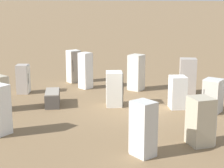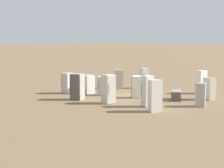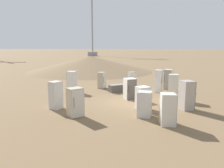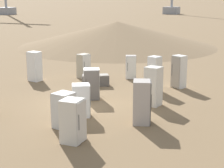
# 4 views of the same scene
# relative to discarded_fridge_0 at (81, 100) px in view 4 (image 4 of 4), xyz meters

# --- Properties ---
(ground_plane) EXTENTS (1000.00, 1000.00, 0.00)m
(ground_plane) POSITION_rel_discarded_fridge_0_xyz_m (-1.00, 1.63, -0.71)
(ground_plane) COLOR brown
(dirt_mound) EXTENTS (19.87, 19.87, 2.47)m
(dirt_mound) POSITION_rel_discarded_fridge_0_xyz_m (-7.71, 21.22, 0.52)
(dirt_mound) COLOR #7F6647
(dirt_mound) RESTS_ON ground_plane
(discarded_fridge_0) EXTENTS (0.99, 0.96, 1.43)m
(discarded_fridge_0) POSITION_rel_discarded_fridge_0_xyz_m (0.00, 0.00, 0.00)
(discarded_fridge_0) COLOR white
(discarded_fridge_0) RESTS_ON ground_plane
(discarded_fridge_1) EXTENTS (0.78, 0.84, 1.51)m
(discarded_fridge_1) POSITION_rel_discarded_fridge_0_xyz_m (-3.63, 6.79, 0.04)
(discarded_fridge_1) COLOR #B2A88E
(discarded_fridge_1) RESTS_ON ground_plane
(discarded_fridge_2) EXTENTS (0.84, 0.82, 1.43)m
(discarded_fridge_2) POSITION_rel_discarded_fridge_0_xyz_m (0.05, -1.50, -0.00)
(discarded_fridge_2) COLOR silver
(discarded_fridge_2) RESTS_ON ground_plane
(discarded_fridge_3) EXTENTS (0.82, 0.81, 1.47)m
(discarded_fridge_3) POSITION_rel_discarded_fridge_0_xyz_m (-0.82, 7.77, 0.02)
(discarded_fridge_3) COLOR #A89E93
(discarded_fridge_3) RESTS_ON ground_plane
(discarded_fridge_4) EXTENTS (0.78, 0.77, 1.59)m
(discarded_fridge_4) POSITION_rel_discarded_fridge_0_xyz_m (1.16, -2.66, 0.08)
(discarded_fridge_4) COLOR beige
(discarded_fridge_4) RESTS_ON ground_plane
(discarded_fridge_5) EXTENTS (0.94, 0.98, 1.80)m
(discarded_fridge_5) POSITION_rel_discarded_fridge_0_xyz_m (2.69, 0.25, 0.19)
(discarded_fridge_5) COLOR #A89E93
(discarded_fridge_5) RESTS_ON ground_plane
(discarded_fridge_6) EXTENTS (0.73, 0.71, 1.92)m
(discarded_fridge_6) POSITION_rel_discarded_fridge_0_xyz_m (1.49, 5.45, 0.25)
(discarded_fridge_6) COLOR white
(discarded_fridge_6) RESTS_ON ground_plane
(discarded_fridge_7) EXTENTS (1.63, 1.35, 0.65)m
(discarded_fridge_7) POSITION_rel_discarded_fridge_0_xyz_m (-1.98, 5.21, -0.39)
(discarded_fridge_7) COLOR #4C4742
(discarded_fridge_7) RESTS_ON ground_plane
(discarded_fridge_8) EXTENTS (1.02, 1.01, 1.55)m
(discarded_fridge_8) POSITION_rel_discarded_fridge_0_xyz_m (-0.88, 2.64, 0.06)
(discarded_fridge_8) COLOR silver
(discarded_fridge_8) RESTS_ON ground_plane
(discarded_fridge_9) EXTENTS (0.85, 0.71, 1.79)m
(discarded_fridge_9) POSITION_rel_discarded_fridge_0_xyz_m (-5.92, 4.78, 0.18)
(discarded_fridge_9) COLOR white
(discarded_fridge_9) RESTS_ON ground_plane
(discarded_fridge_12) EXTENTS (0.79, 0.80, 1.87)m
(discarded_fridge_12) POSITION_rel_discarded_fridge_0_xyz_m (2.29, 2.88, 0.22)
(discarded_fridge_12) COLOR beige
(discarded_fridge_12) RESTS_ON ground_plane
(discarded_fridge_13) EXTENTS (0.86, 0.84, 1.84)m
(discarded_fridge_13) POSITION_rel_discarded_fridge_0_xyz_m (2.48, 6.79, 0.20)
(discarded_fridge_13) COLOR silver
(discarded_fridge_13) RESTS_ON ground_plane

